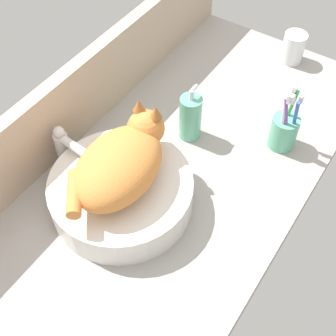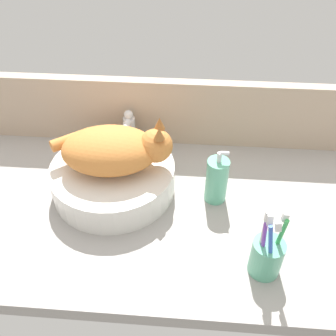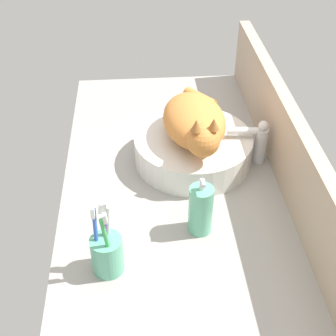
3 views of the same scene
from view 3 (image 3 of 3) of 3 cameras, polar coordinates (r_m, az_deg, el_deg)
The scene contains 7 objects.
ground_plane at distance 127.41cm, azimuth 1.26°, elevation -3.72°, with size 132.25×62.59×4.00cm, color #9E9993.
backsplash_panel at distance 125.23cm, azimuth 14.90°, elevation 1.38°, with size 132.25×3.60×21.29cm, color tan.
sink_basin at distance 134.99cm, azimuth 3.05°, elevation 2.38°, with size 33.68×33.68×8.30cm, color silver.
cat at distance 128.30cm, azimuth 3.35°, elevation 5.61°, with size 32.42×18.80×14.00cm.
faucet at distance 135.18cm, azimuth 10.82°, elevation 3.37°, with size 3.77×11.86×13.60cm.
soap_dispenser at distance 111.88cm, azimuth 4.00°, elevation -5.07°, with size 5.84×5.84×16.36cm.
toothbrush_cup at distance 104.99cm, azimuth -7.47°, elevation -10.17°, with size 7.14×7.14×18.69cm.
Camera 3 is at (93.89, -9.89, 83.56)cm, focal length 50.00 mm.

